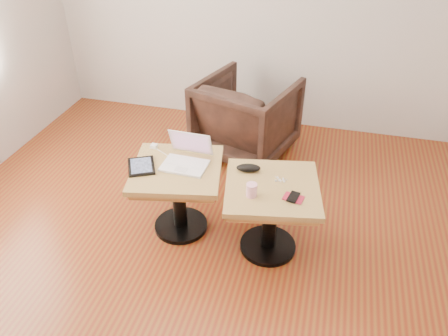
% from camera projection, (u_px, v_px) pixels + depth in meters
% --- Properties ---
extents(room_shell, '(4.52, 4.52, 2.71)m').
position_uv_depth(room_shell, '(208.00, 88.00, 2.14)').
color(room_shell, maroon).
rests_on(room_shell, ground).
extents(side_table_left, '(0.71, 0.71, 0.55)m').
position_uv_depth(side_table_left, '(178.00, 183.00, 3.07)').
color(side_table_left, black).
rests_on(side_table_left, ground).
extents(side_table_right, '(0.71, 0.71, 0.55)m').
position_uv_depth(side_table_right, '(271.00, 202.00, 2.89)').
color(side_table_right, black).
rests_on(side_table_right, ground).
extents(laptop, '(0.31, 0.29, 0.21)m').
position_uv_depth(laptop, '(187.00, 158.00, 3.01)').
color(laptop, white).
rests_on(laptop, side_table_left).
extents(tablet, '(0.26, 0.28, 0.02)m').
position_uv_depth(tablet, '(141.00, 166.00, 2.99)').
color(tablet, black).
rests_on(tablet, side_table_left).
extents(charging_adapter, '(0.05, 0.05, 0.03)m').
position_uv_depth(charging_adapter, '(154.00, 146.00, 3.19)').
color(charging_adapter, white).
rests_on(charging_adapter, side_table_left).
extents(glasses_case, '(0.18, 0.10, 0.05)m').
position_uv_depth(glasses_case, '(248.00, 168.00, 2.94)').
color(glasses_case, black).
rests_on(glasses_case, side_table_right).
extents(striped_cup, '(0.08, 0.08, 0.09)m').
position_uv_depth(striped_cup, '(252.00, 190.00, 2.71)').
color(striped_cup, '#F35B99').
rests_on(striped_cup, side_table_right).
extents(earbuds_tangle, '(0.08, 0.05, 0.02)m').
position_uv_depth(earbuds_tangle, '(280.00, 180.00, 2.86)').
color(earbuds_tangle, white).
rests_on(earbuds_tangle, side_table_right).
extents(phone_on_sleeve, '(0.14, 0.12, 0.02)m').
position_uv_depth(phone_on_sleeve, '(293.00, 197.00, 2.70)').
color(phone_on_sleeve, maroon).
rests_on(phone_on_sleeve, side_table_right).
extents(armchair, '(0.99, 1.00, 0.73)m').
position_uv_depth(armchair, '(246.00, 117.00, 3.98)').
color(armchair, black).
rests_on(armchair, ground).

